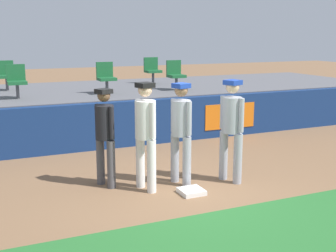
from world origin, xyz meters
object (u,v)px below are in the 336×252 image
(first_base, at_px, (191,191))
(player_fielder_home, at_px, (145,129))
(player_umpire, at_px, (105,131))
(seat_front_right, at_px, (175,73))
(player_runner_visitor, at_px, (232,124))
(seat_back_right, at_px, (152,69))
(seat_front_left, at_px, (17,80))
(player_coach_visitor, at_px, (181,127))
(seat_back_left, at_px, (6,74))
(seat_front_center, at_px, (106,76))

(first_base, height_order, player_fielder_home, player_fielder_home)
(player_umpire, bearing_deg, seat_front_right, 120.29)
(seat_front_right, bearing_deg, player_fielder_home, -120.41)
(player_runner_visitor, height_order, seat_back_right, seat_back_right)
(player_umpire, distance_m, seat_front_left, 4.23)
(player_coach_visitor, bearing_deg, first_base, -21.08)
(first_base, relative_size, player_umpire, 0.23)
(player_coach_visitor, xyz_separation_m, seat_front_right, (1.96, 4.49, 0.53))
(seat_back_left, bearing_deg, seat_front_right, -22.09)
(seat_back_left, height_order, seat_front_left, same)
(seat_back_left, relative_size, seat_front_left, 1.00)
(player_runner_visitor, relative_size, player_umpire, 1.07)
(player_umpire, bearing_deg, seat_front_center, 142.50)
(first_base, relative_size, seat_back_left, 0.48)
(player_coach_visitor, bearing_deg, seat_back_left, -174.13)
(first_base, bearing_deg, player_coach_visitor, 84.51)
(player_runner_visitor, bearing_deg, player_umpire, -125.91)
(seat_front_right, bearing_deg, first_base, -111.79)
(player_coach_visitor, distance_m, seat_front_center, 4.52)
(player_coach_visitor, distance_m, seat_front_left, 5.10)
(player_fielder_home, xyz_separation_m, seat_front_left, (-1.67, 4.52, 0.50))
(seat_back_left, bearing_deg, player_coach_visitor, -68.54)
(first_base, height_order, seat_back_left, seat_back_left)
(seat_back_right, bearing_deg, player_coach_visitor, -107.38)
(player_coach_visitor, relative_size, seat_front_center, 2.20)
(player_runner_visitor, distance_m, seat_front_left, 5.77)
(first_base, bearing_deg, seat_back_left, 109.50)
(player_umpire, bearing_deg, seat_back_right, 129.91)
(player_fielder_home, xyz_separation_m, seat_front_center, (0.61, 4.52, 0.50))
(seat_back_right, distance_m, seat_back_left, 4.44)
(player_umpire, distance_m, seat_front_right, 5.22)
(seat_front_right, distance_m, seat_front_left, 4.32)
(seat_back_left, bearing_deg, seat_back_right, 0.01)
(player_coach_visitor, relative_size, seat_front_right, 2.20)
(player_umpire, relative_size, seat_front_center, 2.10)
(player_fielder_home, bearing_deg, seat_back_left, -178.23)
(seat_front_center, xyz_separation_m, seat_front_left, (-2.27, -0.00, -0.00))
(seat_front_left, bearing_deg, seat_front_right, -0.00)
(player_coach_visitor, distance_m, player_umpire, 1.35)
(first_base, height_order, player_coach_visitor, player_coach_visitor)
(seat_back_right, bearing_deg, player_umpire, -119.03)
(first_base, bearing_deg, seat_front_right, 68.21)
(player_runner_visitor, bearing_deg, seat_back_left, -171.31)
(player_coach_visitor, bearing_deg, player_umpire, -124.58)
(seat_back_left, bearing_deg, seat_front_left, -86.27)
(player_umpire, distance_m, seat_back_left, 6.00)
(player_coach_visitor, height_order, seat_front_center, seat_front_center)
(player_umpire, relative_size, seat_back_right, 2.10)
(player_fielder_home, bearing_deg, seat_back_right, 143.18)
(player_fielder_home, xyz_separation_m, seat_back_right, (2.66, 6.32, 0.50))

